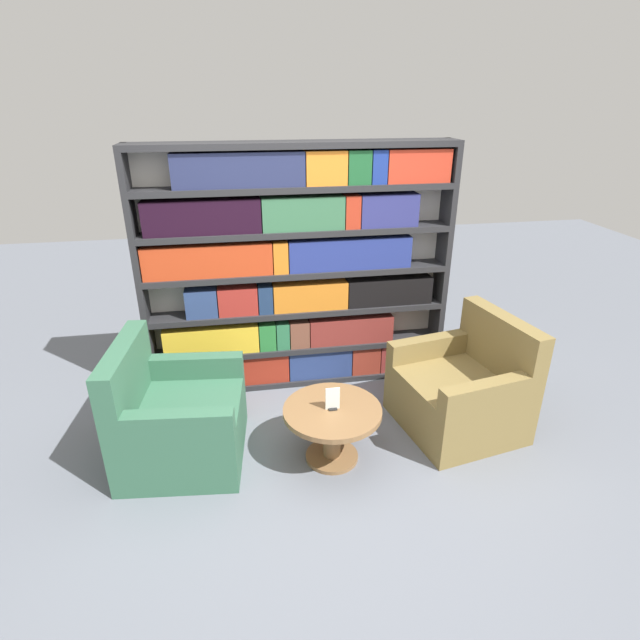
# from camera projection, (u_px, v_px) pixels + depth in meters

# --- Properties ---
(ground_plane) EXTENTS (14.00, 14.00, 0.00)m
(ground_plane) POSITION_uv_depth(u_px,v_px,m) (326.00, 475.00, 3.56)
(ground_plane) COLOR slate
(bookshelf) EXTENTS (2.68, 0.30, 2.15)m
(bookshelf) POSITION_uv_depth(u_px,v_px,m) (297.00, 272.00, 4.35)
(bookshelf) COLOR silver
(bookshelf) RESTS_ON ground_plane
(armchair_left) EXTENTS (0.94, 0.97, 0.92)m
(armchair_left) POSITION_uv_depth(u_px,v_px,m) (177.00, 420.00, 3.65)
(armchair_left) COLOR #336047
(armchair_left) RESTS_ON ground_plane
(armchair_right) EXTENTS (1.00, 1.03, 0.92)m
(armchair_right) POSITION_uv_depth(u_px,v_px,m) (462.00, 391.00, 4.00)
(armchair_right) COLOR olive
(armchair_right) RESTS_ON ground_plane
(coffee_table) EXTENTS (0.71, 0.71, 0.44)m
(coffee_table) POSITION_uv_depth(u_px,v_px,m) (332.00, 423.00, 3.61)
(coffee_table) COLOR brown
(coffee_table) RESTS_ON ground_plane
(table_sign) EXTENTS (0.10, 0.06, 0.17)m
(table_sign) POSITION_uv_depth(u_px,v_px,m) (333.00, 400.00, 3.53)
(table_sign) COLOR black
(table_sign) RESTS_ON coffee_table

